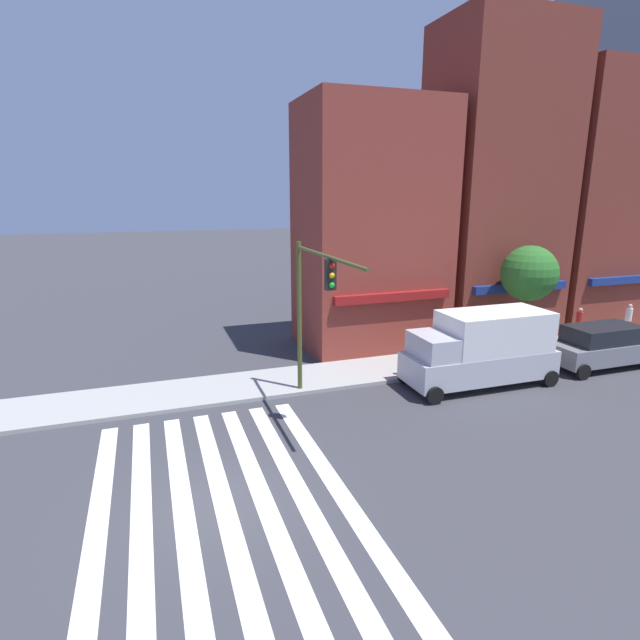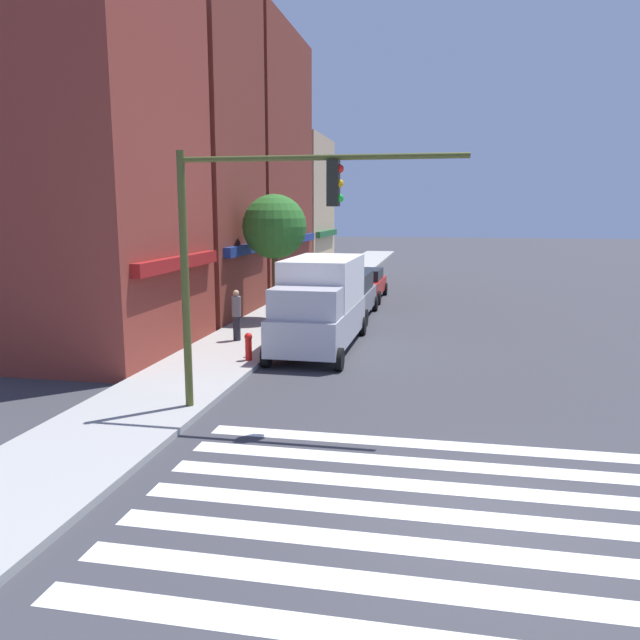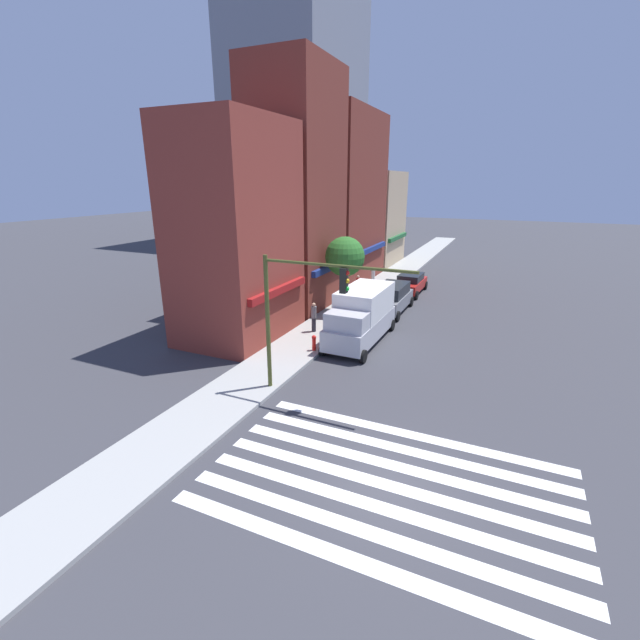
# 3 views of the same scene
# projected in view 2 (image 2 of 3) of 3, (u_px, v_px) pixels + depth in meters

# --- Properties ---
(ground_plane) EXTENTS (200.00, 200.00, 0.00)m
(ground_plane) POSITION_uv_depth(u_px,v_px,m) (483.00, 519.00, 9.46)
(ground_plane) COLOR #38383D
(sidewalk_left) EXTENTS (120.00, 3.00, 0.15)m
(sidewalk_left) POSITION_uv_depth(u_px,v_px,m) (41.00, 475.00, 10.87)
(sidewalk_left) COLOR #9E9E99
(sidewalk_left) RESTS_ON ground_plane
(crosswalk_stripes) EXTENTS (6.41, 10.80, 0.01)m
(crosswalk_stripes) POSITION_uv_depth(u_px,v_px,m) (483.00, 519.00, 9.46)
(crosswalk_stripes) COLOR silver
(crosswalk_stripes) RESTS_ON ground_plane
(storefront_row) EXTENTS (32.76, 5.30, 15.97)m
(storefront_row) POSITION_uv_depth(u_px,v_px,m) (227.00, 168.00, 31.24)
(storefront_row) COLOR maroon
(storefront_row) RESTS_ON ground_plane
(tower_distant) EXTENTS (21.05, 14.52, 44.37)m
(tower_distant) POSITION_uv_depth(u_px,v_px,m) (156.00, 29.00, 61.40)
(tower_distant) COLOR gray
(tower_distant) RESTS_ON ground_plane
(traffic_signal) EXTENTS (0.32, 6.23, 5.90)m
(traffic_signal) POSITION_uv_depth(u_px,v_px,m) (251.00, 232.00, 13.50)
(traffic_signal) COLOR #474C1E
(traffic_signal) RESTS_ON ground_plane
(box_truck_silver) EXTENTS (6.22, 2.42, 3.04)m
(box_truck_silver) POSITION_uv_depth(u_px,v_px,m) (321.00, 302.00, 20.83)
(box_truck_silver) COLOR #B7B7BC
(box_truck_silver) RESTS_ON ground_plane
(suv_grey) EXTENTS (4.71, 2.12, 1.94)m
(suv_grey) POSITION_uv_depth(u_px,v_px,m) (349.00, 294.00, 27.12)
(suv_grey) COLOR slate
(suv_grey) RESTS_ON ground_plane
(sedan_red) EXTENTS (4.43, 2.02, 1.59)m
(sedan_red) POSITION_uv_depth(u_px,v_px,m) (365.00, 283.00, 32.65)
(sedan_red) COLOR #B21E19
(sedan_red) RESTS_ON ground_plane
(pedestrian_grey_coat) EXTENTS (0.32, 0.32, 1.77)m
(pedestrian_grey_coat) POSITION_uv_depth(u_px,v_px,m) (236.00, 314.00, 21.55)
(pedestrian_grey_coat) COLOR #23232D
(pedestrian_grey_coat) RESTS_ON sidewalk_left
(pedestrian_red_jacket) EXTENTS (0.32, 0.32, 1.77)m
(pedestrian_red_jacket) POSITION_uv_depth(u_px,v_px,m) (289.00, 286.00, 29.64)
(pedestrian_red_jacket) COLOR #23232D
(pedestrian_red_jacket) RESTS_ON sidewalk_left
(pedestrian_white_shirt) EXTENTS (0.32, 0.32, 1.77)m
(pedestrian_white_shirt) POSITION_uv_depth(u_px,v_px,m) (307.00, 279.00, 32.72)
(pedestrian_white_shirt) COLOR #23232D
(pedestrian_white_shirt) RESTS_ON sidewalk_left
(fire_hydrant) EXTENTS (0.24, 0.24, 0.84)m
(fire_hydrant) POSITION_uv_depth(u_px,v_px,m) (248.00, 345.00, 18.78)
(fire_hydrant) COLOR red
(fire_hydrant) RESTS_ON sidewalk_left
(street_tree) EXTENTS (2.62, 2.62, 5.12)m
(street_tree) POSITION_uv_depth(u_px,v_px,m) (274.00, 227.00, 25.33)
(street_tree) COLOR brown
(street_tree) RESTS_ON sidewalk_left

